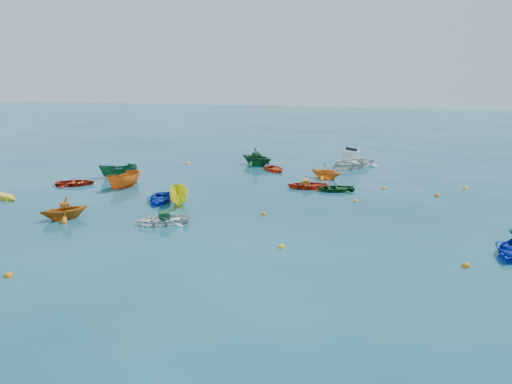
# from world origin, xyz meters

# --- Properties ---
(ground) EXTENTS (160.00, 160.00, 0.00)m
(ground) POSITION_xyz_m (0.00, 0.00, 0.00)
(ground) COLOR #093643
(ground) RESTS_ON ground
(dinghy_blue_sw) EXTENTS (2.82, 3.41, 0.61)m
(dinghy_blue_sw) POSITION_xyz_m (-5.89, 2.66, 0.00)
(dinghy_blue_sw) COLOR #0D2EA7
(dinghy_blue_sw) RESTS_ON ground
(dinghy_white_near) EXTENTS (3.57, 3.23, 0.61)m
(dinghy_white_near) POSITION_xyz_m (-3.87, -1.58, 0.00)
(dinghy_white_near) COLOR silver
(dinghy_white_near) RESTS_ON ground
(dinghy_orange_w) EXTENTS (3.42, 3.41, 1.36)m
(dinghy_orange_w) POSITION_xyz_m (-9.74, -2.06, 0.00)
(dinghy_orange_w) COLOR #C26412
(dinghy_orange_w) RESTS_ON ground
(sampan_yellow_mid) EXTENTS (2.30, 3.34, 1.21)m
(sampan_yellow_mid) POSITION_xyz_m (-4.44, 2.41, 0.00)
(sampan_yellow_mid) COLOR yellow
(sampan_yellow_mid) RESTS_ON ground
(dinghy_green_e) EXTENTS (3.09, 2.59, 0.55)m
(dinghy_green_e) POSITION_xyz_m (5.03, 8.14, 0.00)
(dinghy_green_e) COLOR #104719
(dinghy_green_e) RESTS_ON ground
(dinghy_red_nw) EXTENTS (3.35, 2.90, 0.58)m
(dinghy_red_nw) POSITION_xyz_m (-13.84, 5.50, 0.00)
(dinghy_red_nw) COLOR #A8220E
(dinghy_red_nw) RESTS_ON ground
(sampan_orange_n) EXTENTS (1.96, 3.44, 1.25)m
(sampan_orange_n) POSITION_xyz_m (-9.93, 5.59, 0.00)
(sampan_orange_n) COLOR orange
(sampan_orange_n) RESTS_ON ground
(dinghy_green_n) EXTENTS (3.98, 3.77, 1.65)m
(dinghy_green_n) POSITION_xyz_m (-2.47, 15.96, 0.00)
(dinghy_green_n) COLOR #124F22
(dinghy_green_n) RESTS_ON ground
(dinghy_red_ne) EXTENTS (3.17, 2.47, 0.60)m
(dinghy_red_ne) POSITION_xyz_m (2.96, 8.53, 0.00)
(dinghy_red_ne) COLOR #B22E0E
(dinghy_red_ne) RESTS_ON ground
(dinghy_red_far) EXTENTS (3.06, 3.19, 0.54)m
(dinghy_red_far) POSITION_xyz_m (-0.49, 13.91, 0.00)
(dinghy_red_far) COLOR red
(dinghy_red_far) RESTS_ON ground
(dinghy_orange_far) EXTENTS (3.16, 2.98, 1.33)m
(dinghy_orange_far) POSITION_xyz_m (4.01, 11.96, 0.00)
(dinghy_orange_far) COLOR orange
(dinghy_orange_far) RESTS_ON ground
(sampan_green_far) EXTENTS (3.10, 2.56, 1.15)m
(sampan_green_far) POSITION_xyz_m (-12.03, 8.71, 0.00)
(sampan_green_far) COLOR #13542B
(sampan_green_far) RESTS_ON ground
(motorboat_white) EXTENTS (5.62, 5.87, 1.59)m
(motorboat_white) POSITION_xyz_m (5.69, 16.99, 0.00)
(motorboat_white) COLOR silver
(motorboat_white) RESTS_ON ground
(tarp_green_a) EXTENTS (0.86, 0.94, 0.37)m
(tarp_green_a) POSITION_xyz_m (-3.79, -1.54, 0.49)
(tarp_green_a) COLOR #0F3F1E
(tarp_green_a) RESTS_ON dinghy_white_near
(tarp_orange_a) EXTENTS (0.70, 0.71, 0.28)m
(tarp_orange_a) POSITION_xyz_m (-9.70, -2.03, 0.82)
(tarp_orange_a) COLOR #B85012
(tarp_orange_a) RESTS_ON dinghy_orange_w
(tarp_green_b) EXTENTS (0.63, 0.70, 0.28)m
(tarp_green_b) POSITION_xyz_m (-2.56, 16.00, 0.96)
(tarp_green_b) COLOR #104213
(tarp_green_b) RESTS_ON dinghy_green_n
(tarp_orange_b) EXTENTS (0.55, 0.68, 0.30)m
(tarp_orange_b) POSITION_xyz_m (2.86, 8.52, 0.45)
(tarp_orange_b) COLOR #CD6715
(tarp_orange_b) RESTS_ON dinghy_red_ne
(buoy_or_a) EXTENTS (0.37, 0.37, 0.37)m
(buoy_or_a) POSITION_xyz_m (-7.31, -9.80, 0.00)
(buoy_or_a) COLOR orange
(buoy_or_a) RESTS_ON ground
(buoy_ye_a) EXTENTS (0.35, 0.35, 0.35)m
(buoy_ye_a) POSITION_xyz_m (3.32, -3.83, 0.00)
(buoy_ye_a) COLOR yellow
(buoy_ye_a) RESTS_ON ground
(buoy_or_b) EXTENTS (0.37, 0.37, 0.37)m
(buoy_or_b) POSITION_xyz_m (11.70, -4.33, 0.00)
(buoy_or_b) COLOR #D6670B
(buoy_or_b) RESTS_ON ground
(buoy_ye_b) EXTENTS (0.32, 0.32, 0.32)m
(buoy_ye_b) POSITION_xyz_m (-13.69, 5.67, 0.00)
(buoy_ye_b) COLOR yellow
(buoy_ye_b) RESTS_ON ground
(buoy_or_c) EXTENTS (0.32, 0.32, 0.32)m
(buoy_or_c) POSITION_xyz_m (1.31, 1.35, 0.00)
(buoy_or_c) COLOR #D0660B
(buoy_or_c) RESTS_ON ground
(buoy_ye_c) EXTENTS (0.33, 0.33, 0.33)m
(buoy_ye_c) POSITION_xyz_m (6.55, 5.49, 0.00)
(buoy_ye_c) COLOR gold
(buoy_ye_c) RESTS_ON ground
(buoy_or_d) EXTENTS (0.36, 0.36, 0.36)m
(buoy_or_d) POSITION_xyz_m (11.89, 8.18, 0.00)
(buoy_or_d) COLOR orange
(buoy_or_d) RESTS_ON ground
(buoy_ye_d) EXTENTS (0.39, 0.39, 0.39)m
(buoy_ye_d) POSITION_xyz_m (-8.68, 15.13, 0.00)
(buoy_ye_d) COLOR yellow
(buoy_ye_d) RESTS_ON ground
(buoy_or_e) EXTENTS (0.33, 0.33, 0.33)m
(buoy_or_e) POSITION_xyz_m (8.37, 9.54, 0.00)
(buoy_or_e) COLOR orange
(buoy_or_e) RESTS_ON ground
(buoy_ye_e) EXTENTS (0.37, 0.37, 0.37)m
(buoy_ye_e) POSITION_xyz_m (14.09, 10.76, 0.00)
(buoy_ye_e) COLOR yellow
(buoy_ye_e) RESTS_ON ground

